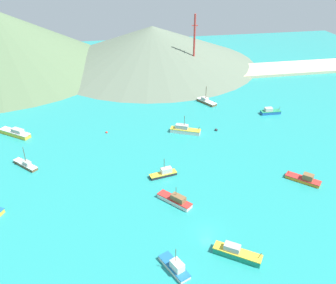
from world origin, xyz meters
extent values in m
cube|color=teal|center=(0.00, 30.00, -0.25)|extent=(260.00, 280.00, 0.50)
cube|color=silver|center=(5.68, 44.86, 0.60)|extent=(9.57, 6.11, 1.19)
cube|color=gold|center=(5.68, 44.86, 1.29)|extent=(9.76, 6.24, 0.20)
cube|color=#B2ADA3|center=(4.61, 45.35, 2.07)|extent=(4.34, 3.28, 1.37)
cylinder|color=#4C3823|center=(9.54, 43.09, 2.02)|extent=(0.67, 0.39, 1.61)
cylinder|color=#4C3823|center=(5.33, 45.02, 4.36)|extent=(0.13, 0.13, 3.21)
cube|color=#198466|center=(4.01, -7.42, 0.61)|extent=(8.86, 7.21, 1.22)
cube|color=gold|center=(4.01, -7.42, 1.32)|extent=(9.04, 7.36, 0.20)
cube|color=#B2ADA3|center=(3.07, -6.75, 2.02)|extent=(3.50, 3.17, 1.19)
cylinder|color=#4C3823|center=(7.41, -9.84, 2.07)|extent=(0.64, 0.50, 1.65)
cube|color=brown|center=(-41.47, 33.90, 0.36)|extent=(7.11, 7.43, 0.71)
cube|color=white|center=(-41.47, 33.90, 0.81)|extent=(7.25, 7.58, 0.20)
cube|color=#B2ADA3|center=(-40.74, 33.13, 1.43)|extent=(2.49, 2.53, 1.03)
cylinder|color=#4C3823|center=(-41.04, 33.44, 4.04)|extent=(0.15, 0.15, 4.19)
cube|color=brown|center=(18.86, 66.67, 0.40)|extent=(6.15, 8.41, 0.80)
cube|color=white|center=(18.86, 66.67, 0.90)|extent=(6.28, 8.58, 0.20)
cube|color=#B2ADA3|center=(18.35, 67.58, 1.50)|extent=(2.74, 2.99, 1.00)
cylinder|color=#4C3823|center=(20.70, 63.41, 1.36)|extent=(0.35, 0.49, 1.09)
cylinder|color=#4C3823|center=(18.59, 67.15, 4.22)|extent=(0.20, 0.20, 4.44)
cube|color=#232328|center=(-5.43, 22.43, 0.35)|extent=(7.29, 3.31, 0.70)
cube|color=gold|center=(-5.43, 22.43, 0.80)|extent=(7.44, 3.38, 0.20)
cube|color=beige|center=(-4.57, 22.61, 1.60)|extent=(3.09, 1.99, 1.39)
cylinder|color=#4C3823|center=(-8.54, 21.79, 1.19)|extent=(0.46, 0.21, 0.96)
cylinder|color=#4C3823|center=(-5.13, 22.49, 3.75)|extent=(0.14, 0.14, 2.92)
cube|color=orange|center=(29.31, 13.65, 0.36)|extent=(7.76, 7.65, 0.72)
cube|color=red|center=(29.31, 13.65, 0.82)|extent=(7.92, 7.80, 0.20)
cube|color=brown|center=(30.07, 12.91, 1.67)|extent=(3.03, 3.01, 1.50)
cylinder|color=#4C3823|center=(26.57, 16.32, 1.23)|extent=(0.41, 0.41, 0.99)
cube|color=silver|center=(-8.65, -8.10, 0.35)|extent=(5.11, 7.58, 0.71)
cube|color=#1E669E|center=(-8.65, -8.10, 0.81)|extent=(5.21, 7.73, 0.20)
cube|color=silver|center=(-8.27, -8.92, 1.71)|extent=(2.65, 3.09, 1.59)
cylinder|color=#4C3823|center=(-8.49, -8.45, 3.98)|extent=(0.11, 0.11, 2.96)
cube|color=#1E5BA8|center=(38.42, 53.42, 0.49)|extent=(6.89, 2.44, 0.99)
cube|color=#238C5B|center=(38.42, 53.42, 1.09)|extent=(7.03, 2.49, 0.20)
cube|color=beige|center=(37.56, 53.43, 1.78)|extent=(2.64, 1.78, 1.19)
cylinder|color=#4C3823|center=(41.50, 53.35, 1.68)|extent=(0.59, 0.13, 1.34)
cube|color=silver|center=(-4.68, 11.20, 0.47)|extent=(7.42, 8.14, 0.94)
cube|color=red|center=(-4.68, 11.20, 1.04)|extent=(7.57, 8.30, 0.20)
cube|color=brown|center=(-3.97, 10.37, 1.80)|extent=(3.53, 3.72, 1.32)
cylinder|color=#4C3823|center=(-4.42, 10.89, 3.56)|extent=(0.12, 0.12, 2.21)
cube|color=gold|center=(-47.29, 53.12, 0.61)|extent=(10.18, 8.66, 1.21)
cube|color=white|center=(-47.29, 53.12, 1.31)|extent=(10.39, 8.84, 0.20)
cube|color=#B2ADA3|center=(-46.21, 52.28, 1.98)|extent=(4.24, 3.87, 1.13)
sphere|color=red|center=(-19.03, 49.48, 0.13)|extent=(0.75, 0.75, 0.75)
sphere|color=#232328|center=(15.78, 44.59, 0.18)|extent=(1.01, 1.01, 1.01)
cube|color=beige|center=(0.00, 98.12, 0.60)|extent=(247.00, 17.49, 1.20)
cone|color=#60705B|center=(6.36, 119.32, 9.00)|extent=(100.12, 100.12, 18.00)
cylinder|color=#B7332D|center=(21.67, 98.70, 13.29)|extent=(0.85, 0.85, 26.59)
cylinder|color=#B7332D|center=(21.67, 98.70, 21.80)|extent=(2.66, 0.43, 0.43)
cylinder|color=#B7332D|center=(21.67, 98.70, 16.48)|extent=(0.43, 2.13, 0.43)
camera|label=1|loc=(-18.65, -55.22, 54.54)|focal=39.06mm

